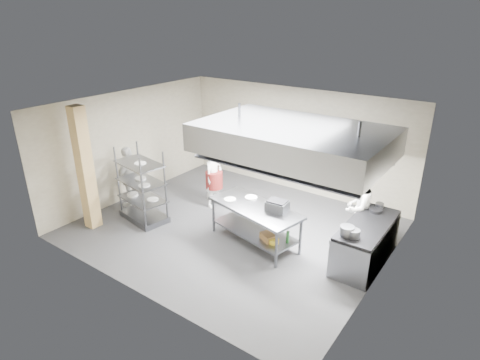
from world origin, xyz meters
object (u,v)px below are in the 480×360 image
Objects in this scene: chef_head at (214,178)px; chef_line at (357,207)px; pass_rack at (141,185)px; island at (255,225)px; stockpot at (347,231)px; cooking_range at (365,244)px; griddle at (277,206)px; chef_plating at (130,177)px.

chef_head is 3.79m from chef_line.
pass_rack reaches higher than chef_line.
island is 2.18m from chef_head.
island is 7.86× the size of stockpot.
cooking_range is (5.22, 1.43, -0.52)m from pass_rack.
pass_rack is 6.69× the size of stockpot.
griddle is 1.58× the size of stockpot.
pass_rack is at bearing -154.29° from island.
chef_line is at bearing 33.76° from pass_rack.
chef_head is at bearing 177.20° from cooking_range.
chef_plating is 5.91m from stockpot.
griddle is (4.27, 0.47, 0.18)m from chef_plating.
island reaches higher than cooking_range.
pass_rack is 5.43m from cooking_range.
stockpot reaches higher than island.
chef_head is at bearing 166.46° from island.
cooking_range is 0.93m from stockpot.
island is 2.19m from stockpot.
chef_head reaches higher than griddle.
island is at bearing -169.94° from griddle.
stockpot is at bearing -102.65° from chef_head.
chef_line is (1.82, 1.41, 0.40)m from island.
chef_head is at bearing 68.83° from pass_rack.
griddle is at bearing 86.10° from chef_plating.
chef_line is (4.74, 2.11, -0.08)m from pass_rack.
island is 2.42m from cooking_range.
island is 1.36× the size of chef_head.
chef_line is 3.86× the size of griddle.
chef_plating reaches higher than chef_head.
island is at bearing -115.68° from chef_head.
pass_rack is at bearing -169.80° from griddle.
island is at bearing 23.29° from pass_rack.
chef_plating is (-0.86, 0.35, -0.10)m from pass_rack.
stockpot is at bearing -104.61° from cooking_range.
stockpot reaches higher than cooking_range.
pass_rack is 3.51m from griddle.
chef_plating reaches higher than griddle.
griddle is at bearing -108.46° from chef_head.
pass_rack reaches higher than chef_head.
island is 3.03m from pass_rack.
chef_head is 3.65× the size of griddle.
cooking_range is at bearing 29.65° from island.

